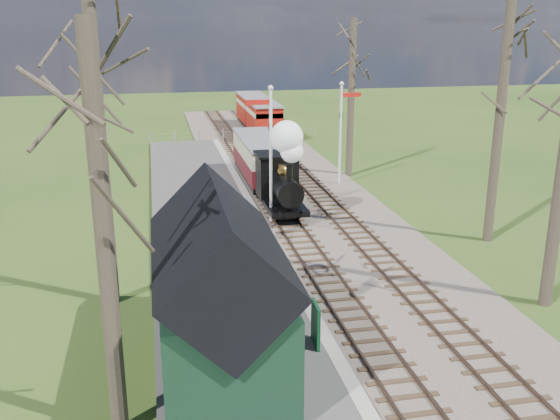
{
  "coord_description": "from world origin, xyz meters",
  "views": [
    {
      "loc": [
        -5.67,
        -10.46,
        8.92
      ],
      "look_at": [
        -0.92,
        12.87,
        1.6
      ],
      "focal_mm": 40.0,
      "sensor_mm": 36.0,
      "label": 1
    }
  ],
  "objects_px": {
    "locomotive": "(282,173)",
    "sign_board": "(316,324)",
    "semaphore_near": "(269,145)",
    "bench": "(278,336)",
    "semaphore_far": "(342,126)",
    "coach": "(260,158)",
    "person": "(265,292)",
    "red_carriage_a": "(264,119)",
    "red_carriage_b": "(252,109)",
    "station_shed": "(219,293)"
  },
  "relations": [
    {
      "from": "bench",
      "to": "person",
      "type": "bearing_deg",
      "value": 89.47
    },
    {
      "from": "station_shed",
      "to": "semaphore_near",
      "type": "bearing_deg",
      "value": 73.62
    },
    {
      "from": "red_carriage_b",
      "to": "sign_board",
      "type": "height_order",
      "value": "red_carriage_b"
    },
    {
      "from": "coach",
      "to": "red_carriage_b",
      "type": "height_order",
      "value": "red_carriage_b"
    },
    {
      "from": "semaphore_far",
      "to": "person",
      "type": "bearing_deg",
      "value": -114.57
    },
    {
      "from": "red_carriage_b",
      "to": "locomotive",
      "type": "bearing_deg",
      "value": -95.94
    },
    {
      "from": "semaphore_near",
      "to": "red_carriage_a",
      "type": "distance_m",
      "value": 20.89
    },
    {
      "from": "locomotive",
      "to": "sign_board",
      "type": "bearing_deg",
      "value": -97.3
    },
    {
      "from": "station_shed",
      "to": "semaphore_far",
      "type": "relative_size",
      "value": 1.1
    },
    {
      "from": "locomotive",
      "to": "coach",
      "type": "height_order",
      "value": "locomotive"
    },
    {
      "from": "person",
      "to": "bench",
      "type": "bearing_deg",
      "value": 177.08
    },
    {
      "from": "semaphore_near",
      "to": "person",
      "type": "distance_m",
      "value": 9.91
    },
    {
      "from": "semaphore_far",
      "to": "red_carriage_b",
      "type": "xyz_separation_m",
      "value": [
        -1.77,
        20.01,
        -1.8
      ]
    },
    {
      "from": "station_shed",
      "to": "sign_board",
      "type": "xyz_separation_m",
      "value": [
        2.7,
        0.58,
        -1.44
      ]
    },
    {
      "from": "station_shed",
      "to": "person",
      "type": "relative_size",
      "value": 4.07
    },
    {
      "from": "sign_board",
      "to": "semaphore_far",
      "type": "bearing_deg",
      "value": 71.09
    },
    {
      "from": "locomotive",
      "to": "station_shed",
      "type": "bearing_deg",
      "value": -108.33
    },
    {
      "from": "red_carriage_b",
      "to": "person",
      "type": "xyz_separation_m",
      "value": [
        -5.25,
        -35.38,
        -0.58
      ]
    },
    {
      "from": "locomotive",
      "to": "red_carriage_b",
      "type": "height_order",
      "value": "locomotive"
    },
    {
      "from": "semaphore_near",
      "to": "sign_board",
      "type": "height_order",
      "value": "semaphore_near"
    },
    {
      "from": "locomotive",
      "to": "sign_board",
      "type": "height_order",
      "value": "locomotive"
    },
    {
      "from": "red_carriage_a",
      "to": "sign_board",
      "type": "distance_m",
      "value": 32.21
    },
    {
      "from": "locomotive",
      "to": "coach",
      "type": "relative_size",
      "value": 0.62
    },
    {
      "from": "locomotive",
      "to": "sign_board",
      "type": "relative_size",
      "value": 3.66
    },
    {
      "from": "bench",
      "to": "person",
      "type": "distance_m",
      "value": 2.13
    },
    {
      "from": "semaphore_far",
      "to": "locomotive",
      "type": "bearing_deg",
      "value": -130.86
    },
    {
      "from": "locomotive",
      "to": "red_carriage_b",
      "type": "bearing_deg",
      "value": 84.06
    },
    {
      "from": "red_carriage_a",
      "to": "red_carriage_b",
      "type": "xyz_separation_m",
      "value": [
        0.0,
        5.5,
        0.0
      ]
    },
    {
      "from": "sign_board",
      "to": "red_carriage_b",
      "type": "bearing_deg",
      "value": 83.61
    },
    {
      "from": "red_carriage_b",
      "to": "bench",
      "type": "relative_size",
      "value": 3.53
    },
    {
      "from": "semaphore_far",
      "to": "coach",
      "type": "distance_m",
      "value": 4.84
    },
    {
      "from": "locomotive",
      "to": "coach",
      "type": "distance_m",
      "value": 6.09
    },
    {
      "from": "semaphore_near",
      "to": "red_carriage_a",
      "type": "bearing_deg",
      "value": 80.67
    },
    {
      "from": "red_carriage_b",
      "to": "sign_board",
      "type": "bearing_deg",
      "value": -96.39
    },
    {
      "from": "semaphore_far",
      "to": "sign_board",
      "type": "distance_m",
      "value": 18.59
    },
    {
      "from": "semaphore_near",
      "to": "semaphore_far",
      "type": "relative_size",
      "value": 1.09
    },
    {
      "from": "red_carriage_a",
      "to": "sign_board",
      "type": "height_order",
      "value": "red_carriage_a"
    },
    {
      "from": "locomotive",
      "to": "person",
      "type": "height_order",
      "value": "locomotive"
    },
    {
      "from": "semaphore_near",
      "to": "sign_board",
      "type": "xyz_separation_m",
      "value": [
        -0.83,
        -11.42,
        -2.8
      ]
    },
    {
      "from": "red_carriage_b",
      "to": "person",
      "type": "bearing_deg",
      "value": -98.44
    },
    {
      "from": "locomotive",
      "to": "person",
      "type": "distance_m",
      "value": 10.69
    },
    {
      "from": "semaphore_far",
      "to": "person",
      "type": "xyz_separation_m",
      "value": [
        -7.02,
        -15.36,
        -2.38
      ]
    },
    {
      "from": "sign_board",
      "to": "red_carriage_a",
      "type": "bearing_deg",
      "value": 82.52
    },
    {
      "from": "semaphore_far",
      "to": "red_carriage_a",
      "type": "xyz_separation_m",
      "value": [
        -1.77,
        14.51,
        -1.8
      ]
    },
    {
      "from": "coach",
      "to": "person",
      "type": "distance_m",
      "value": 16.58
    },
    {
      "from": "semaphore_near",
      "to": "person",
      "type": "xyz_separation_m",
      "value": [
        -1.88,
        -9.36,
        -2.65
      ]
    },
    {
      "from": "person",
      "to": "semaphore_far",
      "type": "bearing_deg",
      "value": -26.96
    },
    {
      "from": "semaphore_near",
      "to": "locomotive",
      "type": "bearing_deg",
      "value": 50.83
    },
    {
      "from": "semaphore_near",
      "to": "bench",
      "type": "height_order",
      "value": "semaphore_near"
    },
    {
      "from": "semaphore_near",
      "to": "semaphore_far",
      "type": "bearing_deg",
      "value": 49.4
    }
  ]
}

